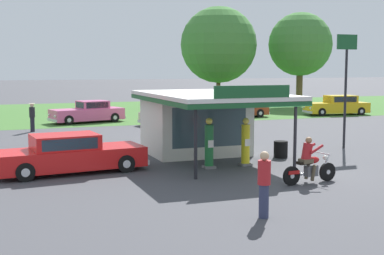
# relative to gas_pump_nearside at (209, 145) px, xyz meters

# --- Properties ---
(ground_plane) EXTENTS (300.00, 300.00, 0.00)m
(ground_plane) POSITION_rel_gas_pump_nearside_xyz_m (2.63, -2.07, -0.90)
(ground_plane) COLOR #424247
(grass_verge_strip) EXTENTS (120.00, 24.00, 0.01)m
(grass_verge_strip) POSITION_rel_gas_pump_nearside_xyz_m (2.63, 27.93, -0.89)
(grass_verge_strip) COLOR #3D6B2D
(grass_verge_strip) RESTS_ON ground
(service_station_kiosk) EXTENTS (4.89, 7.66, 3.26)m
(service_station_kiosk) POSITION_rel_gas_pump_nearside_xyz_m (0.78, 3.08, 0.76)
(service_station_kiosk) COLOR silver
(service_station_kiosk) RESTS_ON ground
(gas_pump_nearside) EXTENTS (0.44, 0.44, 1.96)m
(gas_pump_nearside) POSITION_rel_gas_pump_nearside_xyz_m (0.00, 0.00, 0.00)
(gas_pump_nearside) COLOR slate
(gas_pump_nearside) RESTS_ON ground
(gas_pump_offside) EXTENTS (0.44, 0.44, 1.91)m
(gas_pump_offside) POSITION_rel_gas_pump_nearside_xyz_m (1.57, -0.00, -0.02)
(gas_pump_offside) COLOR slate
(gas_pump_offside) RESTS_ON ground
(motorcycle_with_rider) EXTENTS (2.17, 0.70, 1.58)m
(motorcycle_with_rider) POSITION_rel_gas_pump_nearside_xyz_m (2.12, -3.68, -0.24)
(motorcycle_with_rider) COLOR black
(motorcycle_with_rider) RESTS_ON ground
(featured_classic_sedan) EXTENTS (5.68, 2.45, 1.45)m
(featured_classic_sedan) POSITION_rel_gas_pump_nearside_xyz_m (-5.15, 1.01, -0.23)
(featured_classic_sedan) COLOR red
(featured_classic_sedan) RESTS_ON ground
(parked_car_back_row_centre) EXTENTS (5.15, 2.75, 1.44)m
(parked_car_back_row_centre) POSITION_rel_gas_pump_nearside_xyz_m (3.80, 15.28, -0.23)
(parked_car_back_row_centre) COLOR beige
(parked_car_back_row_centre) RESTS_ON ground
(parked_car_back_row_right) EXTENTS (5.48, 3.01, 1.52)m
(parked_car_back_row_right) POSITION_rel_gas_pump_nearside_xyz_m (-1.48, 18.91, -0.20)
(parked_car_back_row_right) COLOR #E55993
(parked_car_back_row_right) RESTS_ON ground
(parked_car_back_row_centre_left) EXTENTS (5.49, 2.44, 1.60)m
(parked_car_back_row_centre_left) POSITION_rel_gas_pump_nearside_xyz_m (18.74, 17.75, -0.16)
(parked_car_back_row_centre_left) COLOR gold
(parked_car_back_row_centre_left) RESTS_ON ground
(parked_car_back_row_far_right) EXTENTS (5.57, 2.33, 1.52)m
(parked_car_back_row_far_right) POSITION_rel_gas_pump_nearside_xyz_m (9.92, 18.64, -0.19)
(parked_car_back_row_far_right) COLOR #993819
(parked_car_back_row_far_right) RESTS_ON ground
(bystander_chatting_near_pumps) EXTENTS (0.38, 0.38, 1.73)m
(bystander_chatting_near_pumps) POSITION_rel_gas_pump_nearside_xyz_m (-5.57, 14.55, 0.04)
(bystander_chatting_near_pumps) COLOR black
(bystander_chatting_near_pumps) RESTS_ON ground
(bystander_standing_back_lot) EXTENTS (0.34, 0.34, 1.75)m
(bystander_standing_back_lot) POSITION_rel_gas_pump_nearside_xyz_m (-1.28, -6.82, 0.03)
(bystander_standing_back_lot) COLOR #2D3351
(bystander_standing_back_lot) RESTS_ON ground
(tree_oak_far_left) EXTENTS (7.35, 7.35, 9.72)m
(tree_oak_far_left) POSITION_rel_gas_pump_nearside_xyz_m (12.85, 28.78, 5.14)
(tree_oak_far_left) COLOR brown
(tree_oak_far_left) RESTS_ON ground
(tree_oak_distant_spare) EXTENTS (6.29, 6.29, 9.31)m
(tree_oak_distant_spare) POSITION_rel_gas_pump_nearside_xyz_m (21.05, 27.30, 5.24)
(tree_oak_distant_spare) COLOR brown
(tree_oak_distant_spare) RESTS_ON ground
(roadside_pole_sign) EXTENTS (1.10, 0.12, 5.43)m
(roadside_pole_sign) POSITION_rel_gas_pump_nearside_xyz_m (8.06, 2.43, 2.76)
(roadside_pole_sign) COLOR black
(roadside_pole_sign) RESTS_ON ground
(spare_tire_stack) EXTENTS (0.60, 0.60, 0.72)m
(spare_tire_stack) POSITION_rel_gas_pump_nearside_xyz_m (3.82, 1.13, -0.54)
(spare_tire_stack) COLOR black
(spare_tire_stack) RESTS_ON ground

